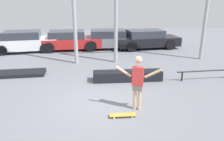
{
  "coord_description": "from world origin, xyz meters",
  "views": [
    {
      "loc": [
        -0.55,
        -6.85,
        3.44
      ],
      "look_at": [
        0.4,
        1.01,
        0.8
      ],
      "focal_mm": 35.0,
      "sensor_mm": 36.0,
      "label": 1
    }
  ],
  "objects_px": {
    "manual_pad": "(15,74)",
    "grind_rail": "(206,72)",
    "parked_car_white": "(25,42)",
    "parked_car_red": "(69,40)",
    "parked_car_black": "(146,39)",
    "skateboard": "(123,115)",
    "grind_box": "(128,76)",
    "parked_car_grey": "(110,39)",
    "skateboarder": "(138,80)"
  },
  "relations": [
    {
      "from": "skateboarder",
      "to": "parked_car_black",
      "type": "height_order",
      "value": "skateboarder"
    },
    {
      "from": "grind_box",
      "to": "parked_car_black",
      "type": "relative_size",
      "value": 0.65
    },
    {
      "from": "grind_rail",
      "to": "parked_car_black",
      "type": "bearing_deg",
      "value": 97.44
    },
    {
      "from": "manual_pad",
      "to": "skateboarder",
      "type": "bearing_deg",
      "value": -38.46
    },
    {
      "from": "parked_car_red",
      "to": "parked_car_grey",
      "type": "bearing_deg",
      "value": -1.4
    },
    {
      "from": "parked_car_red",
      "to": "manual_pad",
      "type": "bearing_deg",
      "value": -114.81
    },
    {
      "from": "parked_car_red",
      "to": "grind_box",
      "type": "bearing_deg",
      "value": -67.62
    },
    {
      "from": "parked_car_black",
      "to": "skateboard",
      "type": "bearing_deg",
      "value": -115.19
    },
    {
      "from": "skateboarder",
      "to": "manual_pad",
      "type": "xyz_separation_m",
      "value": [
        -4.91,
        3.9,
        -0.94
      ]
    },
    {
      "from": "skateboard",
      "to": "manual_pad",
      "type": "xyz_separation_m",
      "value": [
        -4.38,
        4.33,
        0.02
      ]
    },
    {
      "from": "skateboard",
      "to": "manual_pad",
      "type": "relative_size",
      "value": 0.3
    },
    {
      "from": "parked_car_grey",
      "to": "skateboarder",
      "type": "bearing_deg",
      "value": -88.19
    },
    {
      "from": "grind_box",
      "to": "grind_rail",
      "type": "distance_m",
      "value": 3.43
    },
    {
      "from": "skateboarder",
      "to": "grind_box",
      "type": "xyz_separation_m",
      "value": [
        0.19,
        2.61,
        -0.81
      ]
    },
    {
      "from": "skateboarder",
      "to": "manual_pad",
      "type": "bearing_deg",
      "value": 161.51
    },
    {
      "from": "skateboard",
      "to": "manual_pad",
      "type": "distance_m",
      "value": 6.15
    },
    {
      "from": "grind_rail",
      "to": "parked_car_grey",
      "type": "xyz_separation_m",
      "value": [
        -3.47,
        6.83,
        0.3
      ]
    },
    {
      "from": "manual_pad",
      "to": "grind_rail",
      "type": "relative_size",
      "value": 1.03
    },
    {
      "from": "parked_car_white",
      "to": "parked_car_red",
      "type": "relative_size",
      "value": 1.01
    },
    {
      "from": "grind_box",
      "to": "parked_car_grey",
      "type": "distance_m",
      "value": 6.5
    },
    {
      "from": "parked_car_black",
      "to": "parked_car_red",
      "type": "bearing_deg",
      "value": 171.75
    },
    {
      "from": "grind_box",
      "to": "grind_rail",
      "type": "height_order",
      "value": "grind_rail"
    },
    {
      "from": "skateboard",
      "to": "parked_car_white",
      "type": "bearing_deg",
      "value": 120.37
    },
    {
      "from": "parked_car_red",
      "to": "parked_car_white",
      "type": "bearing_deg",
      "value": -178.42
    },
    {
      "from": "grind_box",
      "to": "parked_car_grey",
      "type": "relative_size",
      "value": 0.68
    },
    {
      "from": "skateboard",
      "to": "parked_car_red",
      "type": "distance_m",
      "value": 9.77
    },
    {
      "from": "grind_box",
      "to": "grind_rail",
      "type": "relative_size",
      "value": 1.14
    },
    {
      "from": "skateboarder",
      "to": "parked_car_white",
      "type": "bearing_deg",
      "value": 142.31
    },
    {
      "from": "parked_car_black",
      "to": "manual_pad",
      "type": "bearing_deg",
      "value": -152.88
    },
    {
      "from": "skateboarder",
      "to": "parked_car_red",
      "type": "xyz_separation_m",
      "value": [
        -2.7,
        9.08,
        -0.38
      ]
    },
    {
      "from": "skateboarder",
      "to": "parked_car_white",
      "type": "xyz_separation_m",
      "value": [
        -5.64,
        8.91,
        -0.36
      ]
    },
    {
      "from": "grind_rail",
      "to": "parked_car_grey",
      "type": "height_order",
      "value": "parked_car_grey"
    },
    {
      "from": "skateboarder",
      "to": "grind_rail",
      "type": "bearing_deg",
      "value": 52.2
    },
    {
      "from": "parked_car_red",
      "to": "skateboard",
      "type": "bearing_deg",
      "value": -78.87
    },
    {
      "from": "skateboard",
      "to": "parked_car_red",
      "type": "xyz_separation_m",
      "value": [
        -2.17,
        9.51,
        0.58
      ]
    },
    {
      "from": "grind_box",
      "to": "parked_car_grey",
      "type": "xyz_separation_m",
      "value": [
        -0.06,
        6.48,
        0.44
      ]
    },
    {
      "from": "grind_rail",
      "to": "parked_car_red",
      "type": "distance_m",
      "value": 9.29
    },
    {
      "from": "grind_box",
      "to": "parked_car_red",
      "type": "height_order",
      "value": "parked_car_red"
    },
    {
      "from": "parked_car_grey",
      "to": "parked_car_black",
      "type": "distance_m",
      "value": 2.62
    },
    {
      "from": "parked_car_white",
      "to": "parked_car_black",
      "type": "relative_size",
      "value": 0.94
    },
    {
      "from": "grind_box",
      "to": "skateboarder",
      "type": "bearing_deg",
      "value": -94.25
    },
    {
      "from": "parked_car_red",
      "to": "parked_car_black",
      "type": "bearing_deg",
      "value": -4.28
    },
    {
      "from": "grind_rail",
      "to": "parked_car_white",
      "type": "xyz_separation_m",
      "value": [
        -9.25,
        6.64,
        0.31
      ]
    },
    {
      "from": "parked_car_white",
      "to": "parked_car_red",
      "type": "height_order",
      "value": "parked_car_white"
    },
    {
      "from": "grind_box",
      "to": "manual_pad",
      "type": "height_order",
      "value": "grind_box"
    },
    {
      "from": "skateboard",
      "to": "parked_car_grey",
      "type": "xyz_separation_m",
      "value": [
        0.67,
        9.52,
        0.58
      ]
    },
    {
      "from": "skateboarder",
      "to": "parked_car_grey",
      "type": "distance_m",
      "value": 9.11
    },
    {
      "from": "grind_box",
      "to": "parked_car_grey",
      "type": "bearing_deg",
      "value": 90.49
    },
    {
      "from": "manual_pad",
      "to": "parked_car_black",
      "type": "bearing_deg",
      "value": 32.83
    },
    {
      "from": "parked_car_white",
      "to": "parked_car_grey",
      "type": "distance_m",
      "value": 5.78
    }
  ]
}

